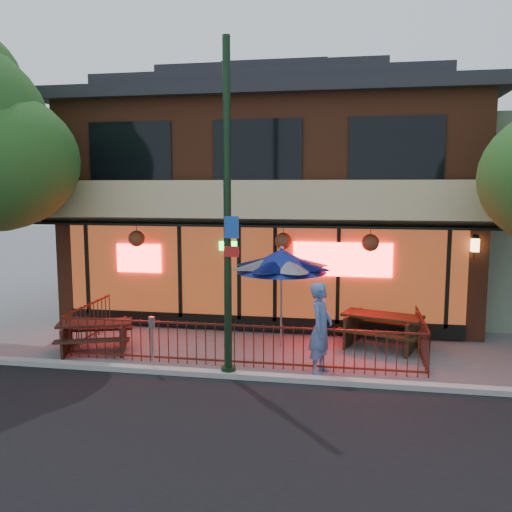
# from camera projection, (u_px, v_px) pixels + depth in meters

# --- Properties ---
(ground) EXTENTS (80.00, 80.00, 0.00)m
(ground) POSITION_uv_depth(u_px,v_px,m) (233.00, 369.00, 11.98)
(ground) COLOR gray
(ground) RESTS_ON ground
(curb) EXTENTS (80.00, 0.25, 0.12)m
(curb) POSITION_uv_depth(u_px,v_px,m) (227.00, 375.00, 11.48)
(curb) COLOR #999993
(curb) RESTS_ON ground
(restaurant_building) EXTENTS (12.96, 9.49, 8.05)m
(restaurant_building) POSITION_uv_depth(u_px,v_px,m) (277.00, 183.00, 18.39)
(restaurant_building) COLOR brown
(restaurant_building) RESTS_ON ground
(patio_fence) EXTENTS (8.44, 2.62, 1.00)m
(patio_fence) POSITION_uv_depth(u_px,v_px,m) (237.00, 336.00, 12.39)
(patio_fence) COLOR #511B11
(patio_fence) RESTS_ON ground
(street_light) EXTENTS (0.43, 0.32, 7.00)m
(street_light) POSITION_uv_depth(u_px,v_px,m) (228.00, 229.00, 11.18)
(street_light) COLOR black
(street_light) RESTS_ON ground
(picnic_table_left) EXTENTS (2.07, 1.81, 0.74)m
(picnic_table_left) POSITION_uv_depth(u_px,v_px,m) (95.00, 332.00, 13.22)
(picnic_table_left) COLOR #3B1E15
(picnic_table_left) RESTS_ON ground
(picnic_table_right) EXTENTS (2.31, 2.03, 0.83)m
(picnic_table_right) POSITION_uv_depth(u_px,v_px,m) (382.00, 326.00, 13.60)
(picnic_table_right) COLOR #332311
(picnic_table_right) RESTS_ON ground
(patio_umbrella) EXTENTS (2.24, 2.24, 2.56)m
(patio_umbrella) POSITION_uv_depth(u_px,v_px,m) (282.00, 261.00, 13.46)
(patio_umbrella) COLOR gray
(patio_umbrella) RESTS_ON ground
(pedestrian) EXTENTS (0.64, 0.82, 2.00)m
(pedestrian) POSITION_uv_depth(u_px,v_px,m) (321.00, 328.00, 11.61)
(pedestrian) COLOR #516AA2
(pedestrian) RESTS_ON ground
(parking_meter_near) EXTENTS (0.13, 0.13, 1.22)m
(parking_meter_near) POSITION_uv_depth(u_px,v_px,m) (152.00, 334.00, 11.78)
(parking_meter_near) COLOR gray
(parking_meter_near) RESTS_ON ground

